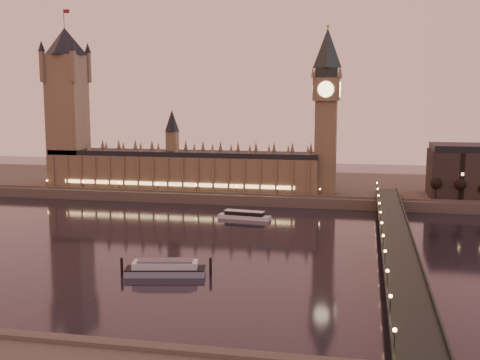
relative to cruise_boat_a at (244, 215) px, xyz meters
The scene contains 10 objects.
ground 63.02m from the cruise_boat_a, 103.20° to the right, with size 700.00×700.00×0.00m, color black.
far_embankment 104.85m from the cruise_boat_a, 81.43° to the left, with size 560.00×130.00×6.00m, color #423D35.
palace_of_westminster 83.17m from the cruise_boat_a, 132.41° to the left, with size 180.00×26.62×52.00m.
victoria_tower 160.26m from the cruise_boat_a, 156.05° to the left, with size 31.68×31.68×118.00m.
big_ben 94.66m from the cruise_boat_a, 56.42° to the left, with size 17.68×17.68×104.00m.
westminster_bridge 98.68m from the cruise_boat_a, 38.45° to the right, with size 13.20×260.00×15.30m.
bare_tree_0 114.41m from the cruise_boat_a, 24.78° to the left, with size 5.57×5.57×11.32m.
bare_tree_1 127.43m from the cruise_boat_a, 22.08° to the left, with size 5.57×5.57×11.32m.
cruise_boat_a is the anchor object (origin of this frame).
moored_barge 108.71m from the cruise_boat_a, 94.49° to the right, with size 33.85×14.35×6.34m.
Camera 1 is at (78.20, -255.72, 66.74)m, focal length 45.00 mm.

